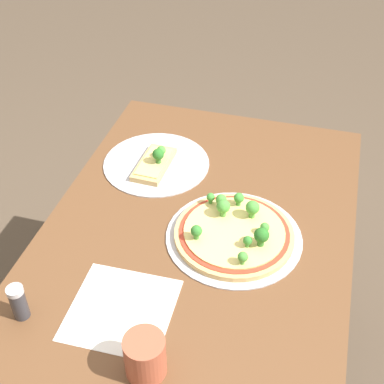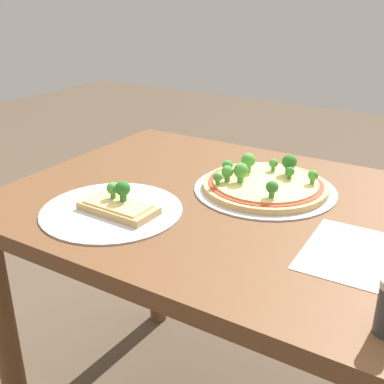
# 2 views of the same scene
# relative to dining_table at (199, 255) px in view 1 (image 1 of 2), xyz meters

# --- Properties ---
(ground_plane) EXTENTS (8.00, 8.00, 0.00)m
(ground_plane) POSITION_rel_dining_table_xyz_m (0.00, 0.00, -0.61)
(ground_plane) COLOR brown
(dining_table) EXTENTS (1.06, 0.75, 0.72)m
(dining_table) POSITION_rel_dining_table_xyz_m (0.00, 0.00, 0.00)
(dining_table) COLOR brown
(dining_table) RESTS_ON ground_plane
(pizza_tray_whole) EXTENTS (0.33, 0.33, 0.07)m
(pizza_tray_whole) POSITION_rel_dining_table_xyz_m (0.02, 0.09, 0.12)
(pizza_tray_whole) COLOR #B7B7BC
(pizza_tray_whole) RESTS_ON dining_table
(pizza_tray_slice) EXTENTS (0.30, 0.30, 0.07)m
(pizza_tray_slice) POSITION_rel_dining_table_xyz_m (-0.21, -0.18, 0.12)
(pizza_tray_slice) COLOR #B7B7BC
(pizza_tray_slice) RESTS_ON dining_table
(drinking_cup) EXTENTS (0.08, 0.08, 0.09)m
(drinking_cup) POSITION_rel_dining_table_xyz_m (0.42, 0.01, 0.16)
(drinking_cup) COLOR #AD5138
(drinking_cup) RESTS_ON dining_table
(condiment_shaker) EXTENTS (0.04, 0.04, 0.09)m
(condiment_shaker) POSITION_rel_dining_table_xyz_m (0.36, -0.29, 0.15)
(condiment_shaker) COLOR #333338
(condiment_shaker) RESTS_ON dining_table
(paper_menu) EXTENTS (0.22, 0.22, 0.00)m
(paper_menu) POSITION_rel_dining_table_xyz_m (0.29, -0.09, 0.11)
(paper_menu) COLOR white
(paper_menu) RESTS_ON dining_table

